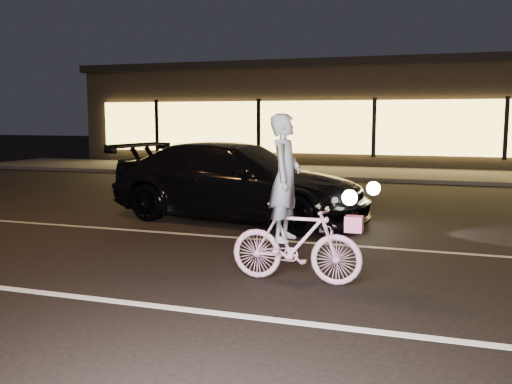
% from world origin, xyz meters
% --- Properties ---
extents(ground, '(90.00, 90.00, 0.00)m').
position_xyz_m(ground, '(0.00, 0.00, 0.00)').
color(ground, black).
rests_on(ground, ground).
extents(lane_stripe_near, '(60.00, 0.12, 0.01)m').
position_xyz_m(lane_stripe_near, '(0.00, -1.50, 0.00)').
color(lane_stripe_near, silver).
rests_on(lane_stripe_near, ground).
extents(lane_stripe_far, '(60.00, 0.10, 0.01)m').
position_xyz_m(lane_stripe_far, '(0.00, 2.00, 0.00)').
color(lane_stripe_far, gray).
rests_on(lane_stripe_far, ground).
extents(sidewalk, '(30.00, 4.00, 0.12)m').
position_xyz_m(sidewalk, '(0.00, 13.00, 0.06)').
color(sidewalk, '#383533').
rests_on(sidewalk, ground).
extents(storefront, '(25.40, 8.42, 4.20)m').
position_xyz_m(storefront, '(0.00, 18.97, 2.15)').
color(storefront, black).
rests_on(storefront, ground).
extents(cyclist, '(1.61, 0.56, 2.03)m').
position_xyz_m(cyclist, '(0.88, -0.16, 0.72)').
color(cyclist, '#D5469A').
rests_on(cyclist, ground).
extents(sedan, '(5.42, 2.89, 1.50)m').
position_xyz_m(sedan, '(-1.21, 3.57, 0.75)').
color(sedan, black).
rests_on(sedan, ground).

